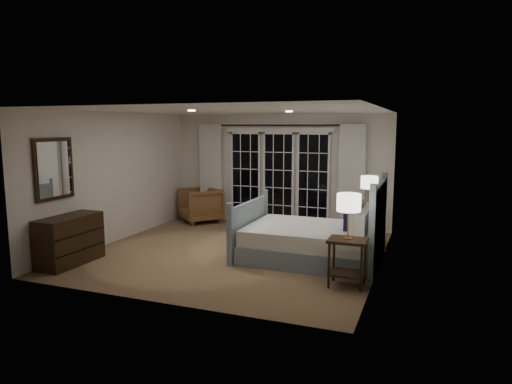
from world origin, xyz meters
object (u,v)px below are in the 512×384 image
(nightstand_left, at_px, (347,255))
(lamp_right, at_px, (369,183))
(nightstand_right, at_px, (368,221))
(lamp_left, at_px, (349,203))
(bed, at_px, (314,240))
(dresser, at_px, (70,240))
(armchair, at_px, (200,205))

(nightstand_left, xyz_separation_m, lamp_right, (-0.02, 2.38, 0.74))
(nightstand_right, bearing_deg, lamp_left, -89.43)
(bed, height_order, dresser, bed)
(armchair, bearing_deg, nightstand_left, 3.80)
(bed, bearing_deg, nightstand_left, -55.94)
(bed, distance_m, nightstand_right, 1.46)
(nightstand_left, height_order, lamp_left, lamp_left)
(bed, xyz_separation_m, lamp_left, (0.75, -1.12, 0.86))
(lamp_right, bearing_deg, lamp_left, -89.43)
(nightstand_right, distance_m, lamp_right, 0.72)
(nightstand_right, distance_m, lamp_left, 2.49)
(lamp_left, bearing_deg, dresser, -172.73)
(armchair, bearing_deg, nightstand_right, 31.24)
(lamp_right, bearing_deg, bed, -120.12)
(lamp_left, height_order, armchair, lamp_left)
(dresser, bearing_deg, lamp_right, 33.89)
(bed, xyz_separation_m, nightstand_left, (0.75, -1.12, 0.12))
(nightstand_right, height_order, lamp_left, lamp_left)
(lamp_left, relative_size, lamp_right, 1.04)
(nightstand_left, xyz_separation_m, nightstand_right, (-0.02, 2.38, 0.02))
(nightstand_right, height_order, dresser, dresser)
(lamp_left, bearing_deg, lamp_right, 90.57)
(lamp_left, xyz_separation_m, armchair, (-3.97, 3.14, -0.79))
(bed, bearing_deg, lamp_left, -55.94)
(bed, relative_size, nightstand_left, 3.34)
(bed, xyz_separation_m, armchair, (-3.21, 2.02, 0.07))
(dresser, bearing_deg, armchair, 83.34)
(lamp_left, distance_m, armchair, 5.12)
(nightstand_right, relative_size, lamp_left, 1.11)
(lamp_left, height_order, dresser, lamp_left)
(lamp_left, bearing_deg, nightstand_left, 180.00)
(bed, relative_size, nightstand_right, 3.22)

